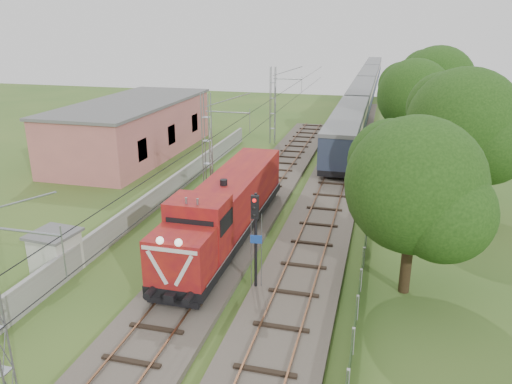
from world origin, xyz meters
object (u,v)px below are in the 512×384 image
(signal_post, at_px, (255,226))
(relay_hut, at_px, (56,252))
(locomotive, at_px, (227,208))
(coach_rake, at_px, (365,86))

(signal_post, distance_m, relay_hut, 10.77)
(relay_hut, bearing_deg, locomotive, 38.50)
(coach_rake, relative_size, relay_hut, 37.09)
(locomotive, relative_size, relay_hut, 6.82)
(coach_rake, height_order, relay_hut, coach_rake)
(locomotive, bearing_deg, coach_rake, 84.98)
(coach_rake, bearing_deg, relay_hut, -101.18)
(locomotive, xyz_separation_m, signal_post, (3.10, -5.22, 1.31))
(coach_rake, height_order, signal_post, signal_post)
(coach_rake, bearing_deg, locomotive, -95.02)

